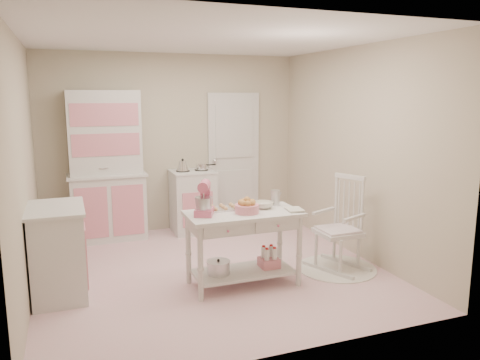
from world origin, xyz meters
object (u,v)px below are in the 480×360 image
(stand_mixer, at_px, (204,199))
(rocking_chair, at_px, (338,223))
(bread_basket, at_px, (247,209))
(hutch, at_px, (107,166))
(base_cabinet, at_px, (58,251))
(work_table, at_px, (243,248))
(stove, at_px, (193,201))

(stand_mixer, bearing_deg, rocking_chair, 24.74)
(bread_basket, bearing_deg, stand_mixer, 170.96)
(stand_mixer, height_order, bread_basket, stand_mixer)
(hutch, relative_size, base_cabinet, 2.26)
(bread_basket, bearing_deg, base_cabinet, 166.24)
(hutch, xyz_separation_m, work_table, (1.19, -2.16, -0.64))
(stand_mixer, bearing_deg, stove, 102.52)
(work_table, distance_m, stand_mixer, 0.71)
(rocking_chair, relative_size, bread_basket, 4.40)
(stove, relative_size, base_cabinet, 1.00)
(rocking_chair, bearing_deg, hutch, 115.50)
(base_cabinet, relative_size, rocking_chair, 0.84)
(hutch, distance_m, stove, 1.33)
(stove, height_order, bread_basket, stove)
(base_cabinet, relative_size, stand_mixer, 2.71)
(stand_mixer, bearing_deg, hutch, 133.90)
(base_cabinet, distance_m, bread_basket, 1.95)
(hutch, relative_size, stand_mixer, 6.12)
(stove, height_order, rocking_chair, rocking_chair)
(base_cabinet, height_order, stand_mixer, stand_mixer)
(hutch, xyz_separation_m, stove, (1.20, -0.05, -0.58))
(work_table, xyz_separation_m, bread_basket, (0.02, -0.05, 0.45))
(hutch, bearing_deg, rocking_chair, -41.69)
(base_cabinet, relative_size, bread_basket, 3.68)
(base_cabinet, height_order, rocking_chair, rocking_chair)
(base_cabinet, bearing_deg, stove, 42.80)
(base_cabinet, distance_m, rocking_chair, 3.05)
(rocking_chair, relative_size, stand_mixer, 3.24)
(stove, height_order, work_table, stove)
(work_table, height_order, bread_basket, bread_basket)
(hutch, height_order, rocking_chair, hutch)
(hutch, bearing_deg, base_cabinet, -110.12)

